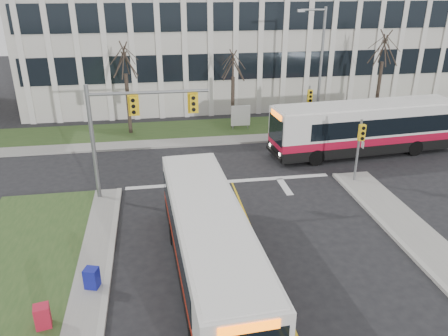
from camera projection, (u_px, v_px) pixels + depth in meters
ground at (263, 264)px, 18.16m from camera, size 120.00×120.00×0.00m
sidewalk_cross at (279, 137)px, 32.66m from camera, size 44.00×1.60×0.14m
building_lawn at (270, 126)px, 35.20m from camera, size 44.00×5.00×0.12m
office_building at (241, 34)px, 43.75m from camera, size 40.00×16.00×12.00m
mast_arm_signal at (125, 122)px, 22.15m from camera, size 6.11×0.38×6.20m
signal_pole_near at (360, 142)px, 24.50m from camera, size 0.34×0.39×3.80m
signal_pole_far at (309, 104)px, 32.21m from camera, size 0.34×0.39×3.80m
streetlight at (319, 65)px, 32.00m from camera, size 2.15×0.25×9.20m
directory_sign at (241, 116)px, 33.95m from camera, size 1.50×0.12×2.00m
tree_left at (125, 61)px, 31.43m from camera, size 1.80×1.80×7.70m
tree_mid at (233, 66)px, 33.04m from camera, size 1.80×1.80×6.82m
tree_right at (384, 49)px, 34.23m from camera, size 1.80×1.80×8.25m
bus_main at (209, 246)px, 16.60m from camera, size 3.03×11.60×3.07m
bus_cross at (365, 129)px, 29.23m from camera, size 12.85×3.75×3.38m
newspaper_box_blue at (92, 279)px, 16.45m from camera, size 0.62×0.58×0.95m
newspaper_box_red at (43, 318)px, 14.57m from camera, size 0.58×0.54×0.95m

